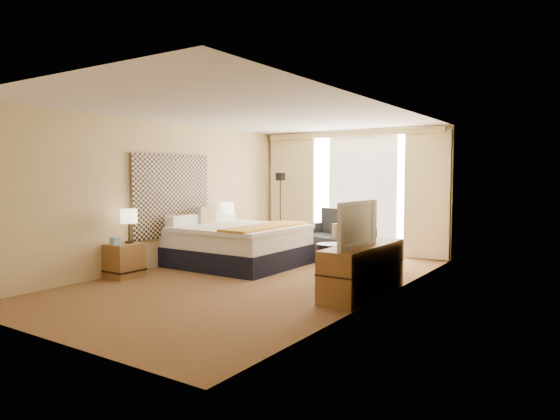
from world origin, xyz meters
The scene contains 21 objects.
floor centered at (0.00, 0.00, 0.00)m, with size 4.20×7.00×0.02m, color maroon.
ceiling centered at (0.00, 0.00, 2.60)m, with size 4.20×7.00×0.02m, color silver.
wall_back centered at (0.00, 3.50, 1.30)m, with size 4.20×0.02×2.60m, color #CEB67D.
wall_front centered at (0.00, -3.50, 1.30)m, with size 4.20×0.02×2.60m, color #CEB67D.
wall_left centered at (-2.10, 0.00, 1.30)m, with size 0.02×7.00×2.60m, color #CEB67D.
wall_right centered at (2.10, 0.00, 1.30)m, with size 0.02×7.00×2.60m, color #CEB67D.
headboard centered at (-2.06, 0.20, 1.28)m, with size 0.06×1.85×1.50m, color black.
nightstand_left centered at (-1.87, -1.05, 0.28)m, with size 0.45×0.52×0.55m, color brown.
nightstand_right centered at (-1.87, 1.45, 0.28)m, with size 0.45×0.52×0.55m, color brown.
media_dresser centered at (1.83, 0.00, 0.35)m, with size 0.50×1.80×0.70m, color brown.
window centered at (0.25, 3.47, 1.32)m, with size 2.30×0.02×2.30m, color white.
curtains centered at (0.00, 3.39, 1.41)m, with size 4.12×0.19×2.56m.
bed centered at (-1.06, 0.85, 0.38)m, with size 2.16×1.98×1.05m.
loveseat centered at (0.12, 2.49, 0.32)m, with size 1.74×1.35×0.97m.
floor_lamp centered at (-1.59, 3.07, 1.21)m, with size 0.22×0.22×1.71m.
desk_chair centered at (1.03, 0.72, 0.49)m, with size 0.54×0.54×1.10m.
lamp_left centered at (-1.82, -0.99, 0.98)m, with size 0.26×0.26×0.55m.
lamp_right centered at (-1.85, 1.53, 0.97)m, with size 0.26×0.26×0.55m.
tissue_box centered at (-1.86, -1.23, 0.61)m, with size 0.13×0.13×0.12m, color #7BA9BF.
telephone centered at (-1.88, 1.44, 0.59)m, with size 0.18×0.14×0.07m, color black.
television centered at (1.78, -0.31, 1.01)m, with size 1.06×0.14×0.61m, color black.
Camera 1 is at (4.64, -6.29, 1.65)m, focal length 32.00 mm.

